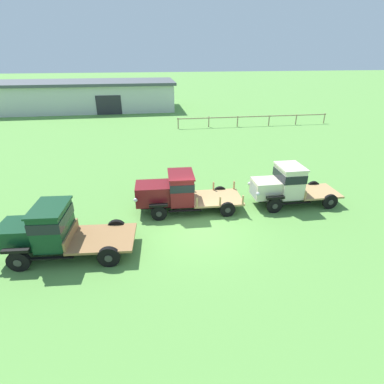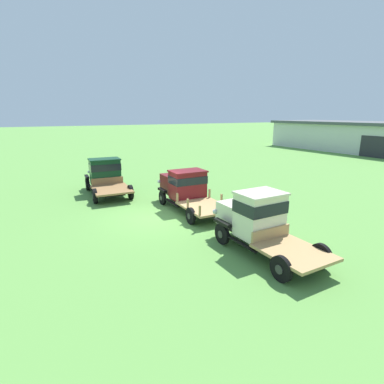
% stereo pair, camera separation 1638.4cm
% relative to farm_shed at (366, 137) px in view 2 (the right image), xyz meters
% --- Properties ---
extents(ground_plane, '(240.00, 240.00, 0.00)m').
position_rel_farm_shed_xyz_m(ground_plane, '(10.37, -33.90, -1.94)').
color(ground_plane, '#5B9342').
extents(farm_shed, '(25.09, 9.52, 3.84)m').
position_rel_farm_shed_xyz_m(farm_shed, '(0.00, 0.00, 0.00)').
color(farm_shed, silver).
rests_on(farm_shed, ground).
extents(vintage_truck_foreground_near, '(5.33, 2.51, 2.15)m').
position_rel_farm_shed_xyz_m(vintage_truck_foreground_near, '(4.27, -34.80, -0.82)').
color(vintage_truck_foreground_near, black).
rests_on(vintage_truck_foreground_near, ground).
extents(vintage_truck_second_in_line, '(5.53, 2.29, 2.02)m').
position_rel_farm_shed_xyz_m(vintage_truck_second_in_line, '(9.52, -31.87, -0.87)').
color(vintage_truck_second_in_line, black).
rests_on(vintage_truck_second_in_line, ground).
extents(vintage_truck_midrow_center, '(4.77, 1.99, 2.18)m').
position_rel_farm_shed_xyz_m(vintage_truck_midrow_center, '(15.33, -32.07, -0.80)').
color(vintage_truck_midrow_center, black).
rests_on(vintage_truck_midrow_center, ground).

